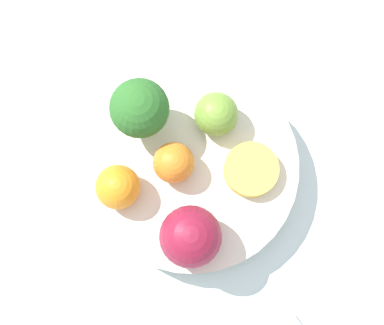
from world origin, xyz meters
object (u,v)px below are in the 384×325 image
apple_green (216,114)px  orange_back (118,187)px  broccoli (142,106)px  bowl (192,168)px  orange_front (174,163)px  apple_red (191,237)px  small_cup (251,170)px

apple_green → orange_back: (-0.13, 0.02, -0.00)m
broccoli → apple_green: (0.05, -0.06, -0.02)m
bowl → orange_front: (-0.01, 0.01, 0.04)m
bowl → broccoli: (0.00, 0.07, 0.07)m
bowl → apple_red: bearing=-139.0°
orange_back → small_cup: (0.11, -0.09, -0.02)m
apple_red → small_cup: apple_red is taller
bowl → orange_front: size_ratio=5.34×
bowl → apple_green: bearing=14.6°
apple_red → apple_green: bearing=30.2°
orange_back → small_cup: size_ratio=0.80×
apple_red → orange_back: (-0.01, 0.09, -0.01)m
bowl → apple_red: size_ratio=3.70×
apple_red → orange_back: 0.09m
apple_green → small_cup: apple_green is taller
orange_front → bowl: bearing=-40.1°
bowl → orange_front: bearing=139.9°
apple_green → small_cup: size_ratio=0.81×
orange_front → small_cup: bearing=-51.4°
small_cup → bowl: bearing=125.2°
orange_front → orange_back: orange_back is taller
broccoli → bowl: bearing=-93.0°
apple_green → apple_red: bearing=-149.8°
apple_red → apple_green: (0.11, 0.07, -0.01)m
bowl → orange_back: size_ratio=5.00×
orange_back → small_cup: 0.14m
orange_back → orange_front: bearing=-23.5°
bowl → apple_red: apple_red is taller
broccoli → apple_green: 0.08m
apple_green → broccoli: bearing=131.1°
broccoli → orange_front: bearing=-107.4°
broccoli → orange_front: broccoli is taller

